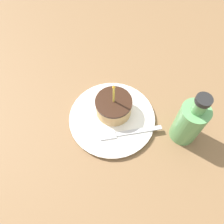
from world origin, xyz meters
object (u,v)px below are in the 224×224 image
Objects in this scene: plate at (112,118)px; fork at (126,132)px; cake_slice at (114,106)px; bottle at (189,122)px.

plate is 0.06m from fork.
cake_slice reaches higher than plate.
bottle reaches higher than fork.
cake_slice is at bearing 20.68° from bottle.
plate is at bearing 115.84° from cake_slice.
bottle is at bearing -139.13° from fork.
bottle is at bearing -153.90° from plate.
bottle is (-0.12, -0.10, 0.05)m from fork.
bottle reaches higher than cake_slice.
plate is 0.04m from cake_slice.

